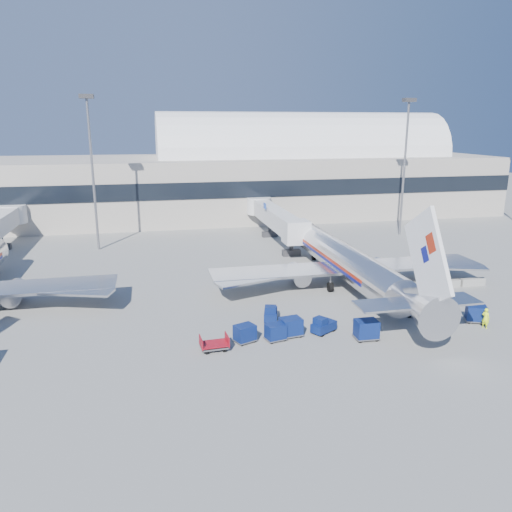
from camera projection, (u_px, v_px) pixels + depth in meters
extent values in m
plane|color=gray|center=(275.00, 307.00, 51.83)|extent=(260.00, 260.00, 0.00)
cube|color=#B2AA9E|center=(81.00, 190.00, 98.06)|extent=(170.00, 28.00, 12.00)
cube|color=black|center=(71.00, 194.00, 84.63)|extent=(170.00, 0.40, 3.00)
cylinder|color=white|center=(301.00, 156.00, 105.82)|extent=(60.00, 18.00, 18.00)
cylinder|color=silver|center=(344.00, 260.00, 58.82)|extent=(3.80, 28.00, 3.80)
sphere|color=silver|center=(308.00, 235.00, 72.05)|extent=(3.72, 3.72, 3.72)
cone|color=silver|center=(420.00, 307.00, 42.65)|extent=(3.80, 6.00, 3.80)
cube|color=#AB220D|center=(341.00, 256.00, 59.70)|extent=(3.85, 20.16, 0.32)
cube|color=navy|center=(341.00, 259.00, 59.80)|extent=(3.85, 20.16, 0.32)
cube|color=white|center=(428.00, 258.00, 41.06)|extent=(0.35, 7.79, 8.74)
cube|color=silver|center=(417.00, 302.00, 43.08)|extent=(11.00, 3.00, 0.18)
cube|color=silver|center=(347.00, 267.00, 58.03)|extent=(32.00, 5.00, 0.28)
cylinder|color=#B7B7BC|center=(298.00, 274.00, 58.55)|extent=(2.10, 3.80, 2.10)
cylinder|color=#B7B7BC|center=(385.00, 269.00, 60.82)|extent=(2.10, 3.80, 2.10)
cylinder|color=black|center=(314.00, 257.00, 69.84)|extent=(0.40, 0.90, 0.90)
cylinder|color=#B7B7BC|center=(14.00, 293.00, 52.16)|extent=(2.10, 3.80, 2.10)
cube|color=silver|center=(274.00, 217.00, 80.73)|extent=(2.70, 24.00, 2.70)
cube|color=silver|center=(296.00, 232.00, 69.20)|extent=(3.40, 3.20, 3.20)
cylinder|color=silver|center=(259.00, 206.00, 91.59)|extent=(4.40, 4.40, 3.00)
cube|color=#2D2D30|center=(291.00, 244.00, 71.84)|extent=(0.50, 0.50, 3.00)
cube|color=#2D2D30|center=(291.00, 253.00, 72.18)|extent=(2.60, 1.00, 0.90)
cube|color=#2D2D30|center=(270.00, 226.00, 84.12)|extent=(0.50, 0.50, 3.00)
cube|color=#2D2D30|center=(270.00, 234.00, 84.46)|extent=(2.60, 1.00, 0.90)
cube|color=navy|center=(265.00, 206.00, 79.94)|extent=(0.12, 1.40, 0.90)
cylinder|color=silver|center=(13.00, 214.00, 82.93)|extent=(4.40, 4.40, 3.00)
cube|color=#2D2D30|center=(1.00, 238.00, 75.46)|extent=(0.50, 0.50, 3.00)
cube|color=#2D2D30|center=(2.00, 247.00, 75.80)|extent=(2.60, 1.00, 0.90)
cylinder|color=slate|center=(93.00, 177.00, 73.26)|extent=(0.36, 0.36, 22.00)
cube|color=#2D2D30|center=(86.00, 96.00, 70.39)|extent=(2.00, 1.20, 0.60)
cylinder|color=slate|center=(404.00, 170.00, 83.57)|extent=(0.36, 0.36, 22.00)
cube|color=#2D2D30|center=(409.00, 100.00, 80.70)|extent=(2.00, 1.20, 0.60)
cube|color=#9E9E96|center=(422.00, 286.00, 57.31)|extent=(3.00, 0.55, 0.90)
cube|color=#9E9E96|center=(448.00, 284.00, 57.99)|extent=(3.00, 0.55, 0.90)
cube|color=#9E9E96|center=(473.00, 282.00, 58.67)|extent=(3.00, 0.55, 0.90)
cube|color=#0A1A51|center=(324.00, 326.00, 45.39)|extent=(2.68, 2.29, 0.79)
cube|color=#0A1A51|center=(320.00, 322.00, 44.88)|extent=(1.35, 1.39, 0.73)
cylinder|color=black|center=(325.00, 325.00, 46.35)|extent=(0.62, 0.50, 0.59)
cube|color=#0A1A51|center=(419.00, 311.00, 49.18)|extent=(2.84, 2.27, 0.83)
cube|color=#0A1A51|center=(413.00, 304.00, 49.15)|extent=(1.38, 1.43, 0.77)
cylinder|color=black|center=(427.00, 313.00, 49.51)|extent=(0.66, 0.49, 0.62)
cube|color=#0A1A51|center=(271.00, 314.00, 48.32)|extent=(1.85, 2.71, 0.80)
cube|color=#0A1A51|center=(271.00, 310.00, 47.64)|extent=(1.29, 1.22, 0.75)
cylinder|color=black|center=(266.00, 314.00, 49.25)|extent=(0.39, 0.64, 0.60)
cube|color=#0A1A51|center=(291.00, 326.00, 44.47)|extent=(2.04, 1.70, 1.48)
cube|color=slate|center=(291.00, 334.00, 44.66)|extent=(2.15, 1.77, 0.10)
cylinder|color=black|center=(295.00, 331.00, 45.42)|extent=(0.43, 0.23, 0.41)
cube|color=#0A1A51|center=(275.00, 331.00, 43.63)|extent=(1.88, 1.61, 1.31)
cube|color=slate|center=(275.00, 338.00, 43.80)|extent=(1.97, 1.67, 0.09)
cylinder|color=black|center=(279.00, 335.00, 44.50)|extent=(0.39, 0.22, 0.36)
cube|color=#0A1A51|center=(245.00, 333.00, 43.27)|extent=(2.07, 1.87, 1.36)
cube|color=slate|center=(245.00, 340.00, 43.45)|extent=(2.17, 1.95, 0.09)
cylinder|color=black|center=(248.00, 336.00, 44.23)|extent=(0.40, 0.28, 0.38)
cube|color=#0A1A51|center=(366.00, 329.00, 43.80)|extent=(1.96, 1.54, 1.55)
cube|color=slate|center=(366.00, 337.00, 44.00)|extent=(2.07, 1.60, 0.11)
cylinder|color=black|center=(371.00, 334.00, 44.70)|extent=(0.43, 0.18, 0.43)
cube|color=#0A1A51|center=(476.00, 313.00, 47.69)|extent=(2.19, 1.99, 1.43)
cube|color=slate|center=(475.00, 320.00, 47.87)|extent=(2.30, 2.08, 0.10)
cylinder|color=black|center=(482.00, 319.00, 48.25)|extent=(0.43, 0.31, 0.40)
cube|color=slate|center=(214.00, 346.00, 41.83)|extent=(2.44, 1.75, 0.13)
cube|color=maroon|center=(214.00, 344.00, 41.78)|extent=(2.44, 1.80, 0.08)
cylinder|color=black|center=(221.00, 344.00, 42.61)|extent=(0.44, 0.20, 0.42)
imported|color=#D9FF1A|center=(486.00, 318.00, 46.25)|extent=(0.75, 0.86, 1.97)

